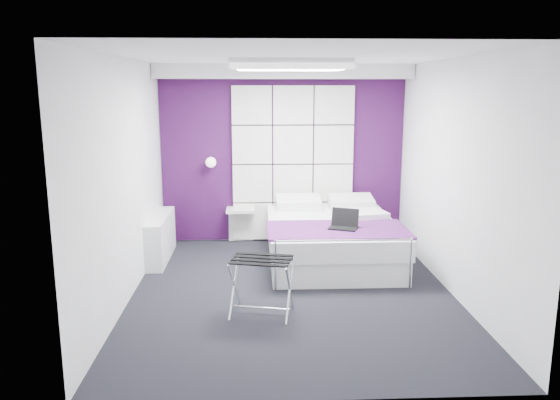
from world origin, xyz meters
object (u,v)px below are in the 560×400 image
at_px(radiator, 161,237).
at_px(luggage_rack, 262,286).
at_px(laptop, 343,223).
at_px(wall_lamp, 211,162).
at_px(nightstand, 241,210).
at_px(bed, 331,239).

height_order(radiator, luggage_rack, radiator).
relative_size(luggage_rack, laptop, 1.78).
height_order(wall_lamp, luggage_rack, wall_lamp).
relative_size(nightstand, laptop, 1.23).
bearing_deg(luggage_rack, radiator, 138.05).
xyz_separation_m(bed, laptop, (0.07, -0.49, 0.33)).
distance_m(wall_lamp, radiator, 1.35).
relative_size(radiator, bed, 0.58).
xyz_separation_m(wall_lamp, nightstand, (0.42, -0.04, -0.71)).
relative_size(wall_lamp, radiator, 0.12).
height_order(radiator, nightstand, radiator).
bearing_deg(nightstand, bed, -36.79).
height_order(luggage_rack, laptop, laptop).
distance_m(nightstand, laptop, 1.91).
bearing_deg(radiator, luggage_rack, -54.65).
bearing_deg(laptop, wall_lamp, 162.05).
relative_size(wall_lamp, luggage_rack, 0.25).
bearing_deg(bed, radiator, 175.11).
relative_size(wall_lamp, nightstand, 0.36).
bearing_deg(laptop, radiator, -174.05).
xyz_separation_m(radiator, bed, (2.28, -0.20, 0.01)).
distance_m(luggage_rack, laptop, 1.61).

